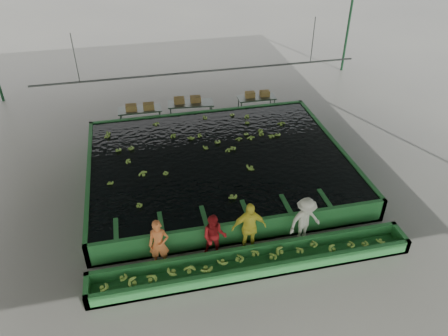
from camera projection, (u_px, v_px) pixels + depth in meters
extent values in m
plane|color=slate|center=(227.00, 197.00, 16.33)|extent=(80.00, 80.00, 0.00)
cube|color=gray|center=(228.00, 70.00, 13.51)|extent=(20.00, 22.00, 0.04)
cube|color=black|center=(218.00, 157.00, 17.06)|extent=(9.70, 7.70, 0.00)
cylinder|color=#59605B|center=(201.00, 72.00, 18.66)|extent=(0.08, 0.08, 14.00)
cylinder|color=#59605B|center=(75.00, 58.00, 17.18)|extent=(0.04, 0.04, 2.00)
cylinder|color=#59605B|center=(313.00, 40.00, 19.01)|extent=(0.04, 0.04, 2.00)
imported|color=orange|center=(159.00, 244.00, 13.09)|extent=(0.68, 0.50, 1.70)
imported|color=#A6181A|center=(214.00, 237.00, 13.44)|extent=(0.91, 0.79, 1.59)
imported|color=#FFF440|center=(249.00, 228.00, 13.56)|extent=(1.12, 0.50, 1.88)
imported|color=beige|center=(305.00, 221.00, 13.94)|extent=(1.23, 0.87, 1.73)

